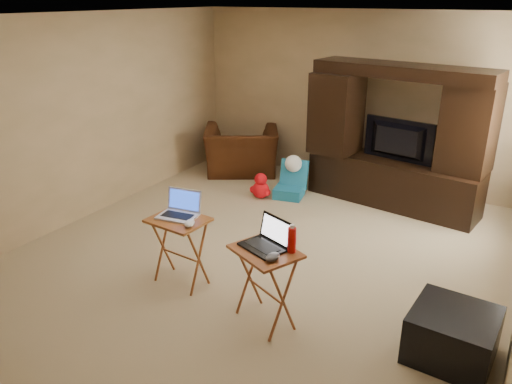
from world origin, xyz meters
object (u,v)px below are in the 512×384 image
Objects in this scene: mouse_right at (273,257)px; plush_toy at (261,186)px; tray_table_right at (265,287)px; tray_table_left at (180,251)px; push_toy at (417,198)px; recliner at (242,150)px; ottoman at (452,335)px; laptop_left at (177,206)px; water_bottle at (292,240)px; television at (395,141)px; child_rocker at (289,180)px; entertainment_center at (397,138)px; mouse_left at (190,223)px; laptop_right at (263,235)px.

plush_toy is at bearing 121.22° from mouse_right.
tray_table_left is at bearing -163.77° from tray_table_right.
plush_toy is 2.10m from push_toy.
recliner is 1.80× the size of ottoman.
recliner is at bearing 102.95° from laptop_left.
ottoman is 2.88× the size of water_bottle.
television is 1.83× the size of child_rocker.
mouse_right reaches higher than plush_toy.
television is 6.65× the size of mouse_right.
entertainment_center reaches higher than plush_toy.
plush_toy is 1.71× the size of water_bottle.
tray_table_left is (0.08, -2.56, 0.09)m from child_rocker.
laptop_left is at bearing 80.19° from recliner.
laptop_left is at bearing 139.70° from tray_table_left.
television is at bearing 110.75° from tray_table_right.
plush_toy is 2.59× the size of mouse_right.
tray_table_right is 1.95× the size of laptop_left.
water_bottle is (2.45, -3.20, 0.45)m from recliner.
child_rocker is 3.69× the size of mouse_left.
tray_table_right is 1.17m from laptop_left.
plush_toy is (-0.33, -0.23, -0.07)m from child_rocker.
television is 2.58× the size of laptop_right.
tray_table_right is (-0.20, -3.18, -0.58)m from entertainment_center.
ottoman is at bearing -4.46° from laptop_left.
mouse_right is at bearing -58.78° from plush_toy.
entertainment_center is 16.28× the size of mouse_left.
water_bottle is (0.07, 0.20, 0.08)m from mouse_right.
mouse_right reaches higher than push_toy.
entertainment_center is 3.24m from tray_table_right.
television is 1.37× the size of tray_table_left.
push_toy is at bearing 108.54° from ottoman.
laptop_right is (-0.62, -3.04, 0.62)m from push_toy.
entertainment_center is at bearing 23.18° from plush_toy.
push_toy is 0.89× the size of ottoman.
ottoman is 1.69× the size of laptop_right.
laptop_right is at bearing -86.18° from entertainment_center.
entertainment_center is at bearing 114.37° from ottoman.
tray_table_right is (1.03, -0.15, 0.01)m from tray_table_left.
television is 4.39× the size of water_bottle.
tray_table_right reaches higher than child_rocker.
water_bottle reaches higher than tray_table_right.
child_rocker is at bearing -149.90° from push_toy.
push_toy is 3.16m from laptop_right.
ottoman is (2.60, -2.38, -0.06)m from child_rocker.
water_bottle reaches higher than push_toy.
push_toy is 3.34m from mouse_left.
plush_toy is 0.59× the size of ottoman.
television is (0.00, -0.04, -0.04)m from entertainment_center.
entertainment_center reaches higher than child_rocker.
child_rocker is 2.59m from laptop_left.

